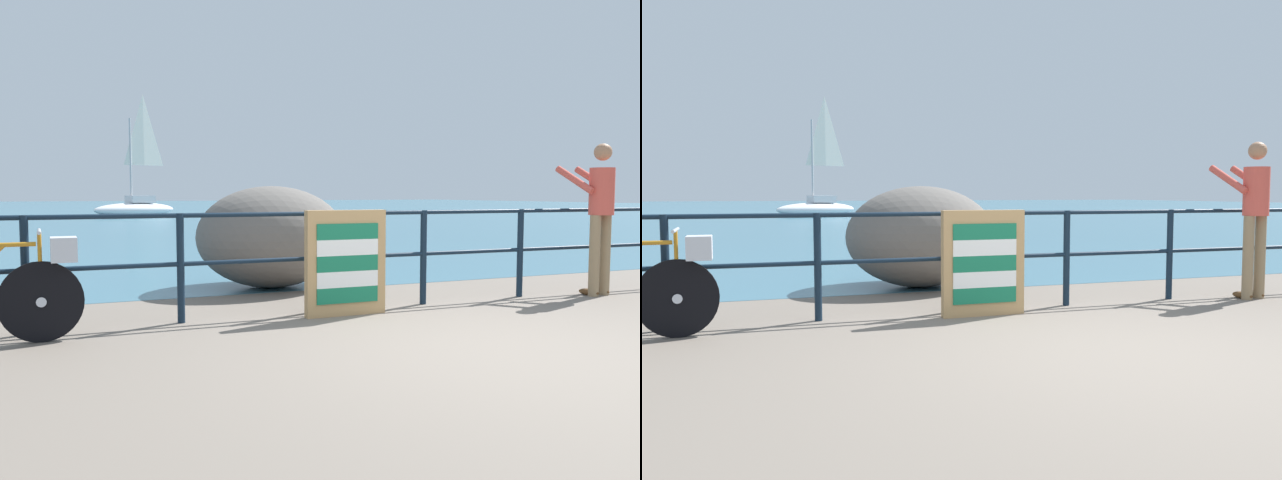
{
  "view_description": "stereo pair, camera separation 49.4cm",
  "coord_description": "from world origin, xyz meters",
  "views": [
    {
      "loc": [
        -3.04,
        -4.05,
        1.21
      ],
      "look_at": [
        -0.39,
        2.27,
        0.7
      ],
      "focal_mm": 35.94,
      "sensor_mm": 36.0,
      "label": 1
    },
    {
      "loc": [
        -2.58,
        -4.23,
        1.21
      ],
      "look_at": [
        -0.39,
        2.27,
        0.7
      ],
      "focal_mm": 35.94,
      "sensor_mm": 36.0,
      "label": 2
    }
  ],
  "objects": [
    {
      "name": "promenade_railing",
      "position": [
        -0.0,
        1.87,
        0.63
      ],
      "size": [
        9.22,
        0.07,
        1.02
      ],
      "color": "black",
      "rests_on": "ground_plane"
    },
    {
      "name": "sea_surface",
      "position": [
        0.0,
        48.27,
        0.0
      ],
      "size": [
        120.0,
        90.0,
        0.01
      ],
      "primitive_type": "cube",
      "color": "#38667A",
      "rests_on": "ground_plane"
    },
    {
      "name": "breakwater_boulder_main",
      "position": [
        -0.46,
        3.71,
        0.65
      ],
      "size": [
        1.93,
        1.68,
        1.29
      ],
      "color": "#605B56",
      "rests_on": "ground"
    },
    {
      "name": "ground_plane",
      "position": [
        0.0,
        20.0,
        -0.05
      ],
      "size": [
        120.0,
        120.0,
        0.1
      ],
      "primitive_type": "cube",
      "color": "#6B6056"
    },
    {
      "name": "person_at_railing",
      "position": [
        2.88,
        1.6,
        0.99
      ],
      "size": [
        0.52,
        0.66,
        1.78
      ],
      "rotation": [
        0.0,
        0.0,
        1.73
      ],
      "color": "#8C7251",
      "rests_on": "ground_plane"
    },
    {
      "name": "sailboat",
      "position": [
        0.88,
        29.33,
        0.71
      ],
      "size": [
        4.55,
        2.95,
        6.16
      ],
      "rotation": [
        0.0,
        0.0,
        3.55
      ],
      "color": "white",
      "rests_on": "sea_surface"
    },
    {
      "name": "folded_deckchair_stack",
      "position": [
        -0.39,
        1.62,
        0.52
      ],
      "size": [
        0.84,
        0.1,
        1.04
      ],
      "color": "tan",
      "rests_on": "ground_plane"
    }
  ]
}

